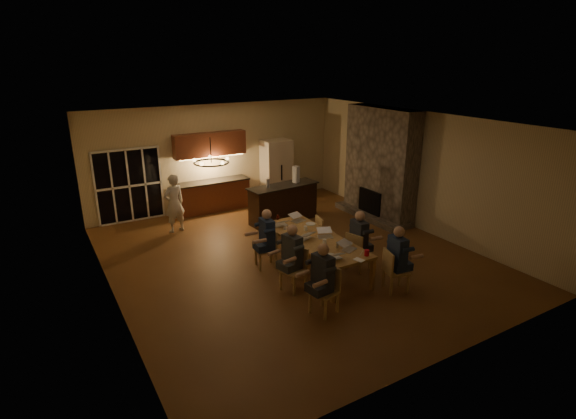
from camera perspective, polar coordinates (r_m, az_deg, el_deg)
The scene contains 43 objects.
floor at distance 10.76m, azimuth 0.47°, elevation -6.05°, with size 9.00×9.00×0.00m, color brown.
back_wall at distance 14.14m, azimuth -9.03°, elevation 6.66°, with size 8.00×0.04×3.20m, color beige.
left_wall at distance 8.92m, azimuth -22.26°, elevation -1.79°, with size 0.04×9.00×3.20m, color beige.
right_wall at distance 12.66m, azimuth 16.35°, elevation 4.71°, with size 0.04×9.00×3.20m, color beige.
ceiling at distance 9.85m, azimuth 0.52°, elevation 11.21°, with size 8.00×9.00×0.04m, color white.
french_doors at distance 13.50m, azimuth -19.52°, elevation 2.82°, with size 1.86×0.08×2.10m, color black.
fireplace at distance 13.27m, azimuth 11.65°, elevation 5.72°, with size 0.58×2.50×3.20m, color #77685D.
kitchenette at distance 13.83m, azimuth -9.61°, elevation 4.66°, with size 2.24×0.68×2.40m, color brown, non-canonical shape.
refrigerator at distance 14.73m, azimuth -1.48°, elevation 4.99°, with size 0.90×0.68×2.00m, color beige.
dining_table at distance 10.05m, azimuth 3.36°, elevation -5.60°, with size 1.10×2.90×0.75m, color tan.
bar_island at distance 12.87m, azimuth -0.62°, elevation 0.80°, with size 2.09×0.68×1.08m, color black.
chair_left_near at distance 8.40m, azimuth 4.60°, elevation -10.33°, with size 0.44×0.44×0.89m, color tan, non-canonical shape.
chair_left_mid at distance 9.16m, azimuth 0.69°, elevation -7.65°, with size 0.44×0.44×0.89m, color tan, non-canonical shape.
chair_left_far at distance 10.12m, azimuth -2.88°, elevation -4.99°, with size 0.44×0.44×0.89m, color tan, non-canonical shape.
chair_right_near at distance 9.38m, azimuth 13.59°, elevation -7.55°, with size 0.44×0.44×0.89m, color tan, non-canonical shape.
chair_right_mid at distance 10.12m, azimuth 8.95°, elevation -5.20°, with size 0.44×0.44×0.89m, color tan, non-canonical shape.
chair_right_far at distance 10.96m, azimuth 4.93°, elevation -3.10°, with size 0.44×0.44×0.89m, color tan, non-canonical shape.
person_left_near at distance 8.31m, azimuth 4.41°, elevation -8.73°, with size 0.60×0.60×1.38m, color #272C33, non-canonical shape.
person_right_near at distance 9.31m, azimuth 13.66°, elevation -6.07°, with size 0.60×0.60×1.38m, color #1E294D, non-canonical shape.
person_left_mid at distance 9.14m, azimuth 0.53°, elevation -6.00°, with size 0.60×0.60×1.38m, color #3E4549, non-canonical shape.
person_right_mid at distance 10.02m, azimuth 8.96°, elevation -3.93°, with size 0.60×0.60×1.38m, color #272C33, non-canonical shape.
person_left_far at distance 10.00m, azimuth -2.67°, elevation -3.74°, with size 0.60×0.60×1.38m, color #1E294D, non-canonical shape.
standing_person at distance 12.41m, azimuth -14.25°, elevation 0.76°, with size 0.58×0.38×1.60m, color silver.
chandelier at distance 8.11m, azimuth -9.71°, elevation 5.89°, with size 0.64×0.64×0.03m, color black.
laptop_a at distance 8.92m, azimuth 5.72°, elevation -5.52°, with size 0.32×0.28×0.23m, color silver, non-canonical shape.
laptop_b at distance 9.34m, azimuth 7.74°, elevation -4.46°, with size 0.32×0.28×0.23m, color silver, non-canonical shape.
laptop_c at distance 9.83m, azimuth 2.02°, elevation -3.07°, with size 0.32×0.28×0.23m, color silver, non-canonical shape.
laptop_d at distance 9.93m, azimuth 4.77°, elevation -2.90°, with size 0.32×0.28×0.23m, color silver, non-canonical shape.
laptop_e at distance 10.58m, azimuth -1.02°, elevation -1.42°, with size 0.32×0.28×0.23m, color silver, non-canonical shape.
laptop_f at distance 10.84m, azimuth 1.32°, elevation -0.92°, with size 0.32×0.28×0.23m, color silver, non-canonical shape.
mug_front at distance 9.60m, azimuth 4.67°, elevation -4.07°, with size 0.08×0.08×0.10m, color white.
mug_mid at distance 10.31m, azimuth 2.25°, elevation -2.37°, with size 0.08×0.08×0.10m, color white.
mug_back at distance 10.35m, azimuth -0.35°, elevation -2.28°, with size 0.07×0.07×0.10m, color white.
redcup_near at distance 9.15m, azimuth 9.97°, elevation -5.44°, with size 0.10×0.10×0.12m, color #B40C1D.
redcup_mid at distance 9.97m, azimuth 0.23°, elevation -3.05°, with size 0.09×0.09×0.12m, color #B40C1D.
can_silver at distance 9.43m, azimuth 6.26°, elevation -4.51°, with size 0.06×0.06×0.12m, color #B2B2B7.
can_cola at distance 10.97m, azimuth -1.33°, elevation -0.97°, with size 0.07×0.07×0.12m, color #3F0F0C.
plate_near at distance 9.66m, azimuth 7.46°, elevation -4.28°, with size 0.26×0.26×0.02m, color white.
plate_left at distance 9.05m, azimuth 5.36°, elevation -5.87°, with size 0.25×0.25×0.02m, color white.
plate_far at distance 10.69m, azimuth 2.89°, elevation -1.83°, with size 0.23×0.23×0.02m, color white.
notepad at distance 8.95m, azimuth 9.00°, elevation -6.33°, with size 0.15×0.21×0.01m, color white.
bar_bottle at distance 12.48m, azimuth -2.56°, elevation 3.36°, with size 0.09×0.09×0.24m, color #99999E.
bar_blender at distance 12.94m, azimuth 1.02°, elevation 4.49°, with size 0.15×0.15×0.48m, color silver.
Camera 1 is at (-5.02, -8.37, 4.53)m, focal length 28.00 mm.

